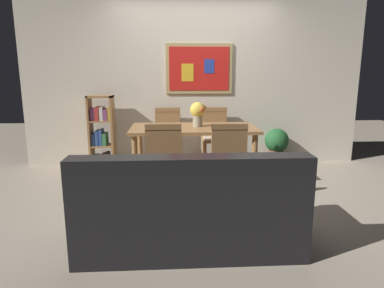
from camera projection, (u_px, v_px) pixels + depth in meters
ground_plane at (202, 193)px, 4.15m from camera, size 12.00×12.00×0.00m
wall_back_with_painting at (194, 81)px, 5.26m from camera, size 5.20×0.14×2.60m
dining_table at (194, 134)px, 4.40m from camera, size 1.61×0.82×0.75m
dining_chair_near_left at (164, 156)px, 3.72m from camera, size 0.40×0.41×0.91m
dining_chair_near_right at (227, 156)px, 3.73m from camera, size 0.40×0.41×0.91m
dining_chair_far_right at (215, 132)px, 5.18m from camera, size 0.40×0.41×0.91m
dining_chair_far_left at (168, 133)px, 5.13m from camera, size 0.40×0.41×0.91m
leather_couch at (189, 211)px, 2.83m from camera, size 1.80×0.84×0.84m
bookshelf at (102, 135)px, 5.04m from camera, size 0.36×0.28×1.11m
potted_ivy at (277, 144)px, 5.32m from camera, size 0.37×0.37×0.61m
flower_vase at (198, 112)px, 4.38m from camera, size 0.21×0.21×0.32m
tv_remote at (234, 127)px, 4.29m from camera, size 0.12×0.16×0.02m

